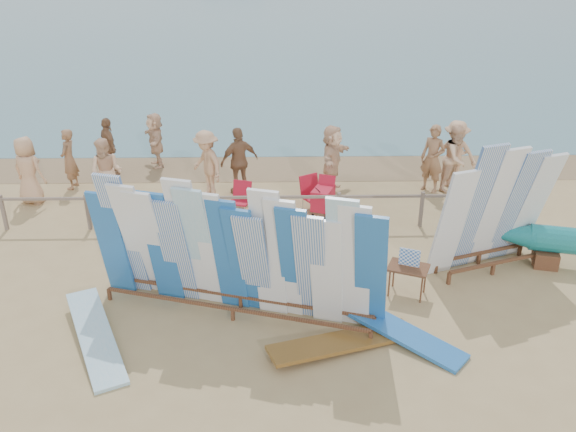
{
  "coord_description": "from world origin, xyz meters",
  "views": [
    {
      "loc": [
        0.53,
        -10.25,
        6.6
      ],
      "look_at": [
        0.75,
        1.35,
        1.08
      ],
      "focal_mm": 38.0,
      "sensor_mm": 36.0,
      "label": 1
    }
  ],
  "objects_px": {
    "vendor_table": "(407,280)",
    "beachgoer_7": "(433,159)",
    "beach_chair_left": "(240,203)",
    "main_surfboard_rack": "(235,256)",
    "beachgoer_0": "(28,171)",
    "side_surfboard_rack": "(494,213)",
    "beach_chair_right": "(313,199)",
    "beachgoer_9": "(455,154)",
    "beachgoer_4": "(239,161)",
    "beachgoer_5": "(332,158)",
    "beachgoer_11": "(156,140)",
    "flat_board_d": "(393,335)",
    "stroller": "(323,202)",
    "beachgoer_2": "(107,172)",
    "beachgoer_extra_1": "(109,147)",
    "beachgoer_8": "(456,158)",
    "beachgoer_3": "(207,164)",
    "flat_board_c": "(343,347)",
    "beachgoer_1": "(69,159)",
    "flat_board_a": "(97,343)"
  },
  "relations": [
    {
      "from": "beachgoer_7",
      "to": "beachgoer_5",
      "type": "height_order",
      "value": "beachgoer_7"
    },
    {
      "from": "beachgoer_2",
      "to": "vendor_table",
      "type": "bearing_deg",
      "value": -23.54
    },
    {
      "from": "beachgoer_0",
      "to": "beachgoer_3",
      "type": "relative_size",
      "value": 0.99
    },
    {
      "from": "flat_board_c",
      "to": "beachgoer_0",
      "type": "distance_m",
      "value": 9.9
    },
    {
      "from": "vendor_table",
      "to": "flat_board_d",
      "type": "height_order",
      "value": "vendor_table"
    },
    {
      "from": "beachgoer_0",
      "to": "beachgoer_extra_1",
      "type": "bearing_deg",
      "value": -107.76
    },
    {
      "from": "main_surfboard_rack",
      "to": "beachgoer_0",
      "type": "bearing_deg",
      "value": 153.91
    },
    {
      "from": "vendor_table",
      "to": "beachgoer_7",
      "type": "height_order",
      "value": "beachgoer_7"
    },
    {
      "from": "beachgoer_extra_1",
      "to": "beachgoer_5",
      "type": "relative_size",
      "value": 0.92
    },
    {
      "from": "flat_board_d",
      "to": "stroller",
      "type": "xyz_separation_m",
      "value": [
        -0.91,
        4.94,
        0.41
      ]
    },
    {
      "from": "stroller",
      "to": "beachgoer_1",
      "type": "bearing_deg",
      "value": -174.76
    },
    {
      "from": "beachgoer_3",
      "to": "beachgoer_8",
      "type": "distance_m",
      "value": 6.75
    },
    {
      "from": "vendor_table",
      "to": "flat_board_c",
      "type": "xyz_separation_m",
      "value": [
        -1.42,
        -1.66,
        -0.34
      ]
    },
    {
      "from": "beachgoer_11",
      "to": "flat_board_a",
      "type": "bearing_deg",
      "value": -14.54
    },
    {
      "from": "beachgoer_9",
      "to": "beachgoer_7",
      "type": "bearing_deg",
      "value": -132.68
    },
    {
      "from": "flat_board_a",
      "to": "beachgoer_9",
      "type": "bearing_deg",
      "value": 15.67
    },
    {
      "from": "beach_chair_right",
      "to": "beachgoer_8",
      "type": "xyz_separation_m",
      "value": [
        3.95,
        1.18,
        0.67
      ]
    },
    {
      "from": "beach_chair_left",
      "to": "beachgoer_7",
      "type": "relative_size",
      "value": 0.41
    },
    {
      "from": "side_surfboard_rack",
      "to": "beach_chair_right",
      "type": "relative_size",
      "value": 3.45
    },
    {
      "from": "side_surfboard_rack",
      "to": "beach_chair_left",
      "type": "xyz_separation_m",
      "value": [
        -5.37,
        3.03,
        -1.11
      ]
    },
    {
      "from": "beach_chair_right",
      "to": "beachgoer_7",
      "type": "height_order",
      "value": "beachgoer_7"
    },
    {
      "from": "beachgoer_4",
      "to": "beachgoer_5",
      "type": "distance_m",
      "value": 2.51
    },
    {
      "from": "beachgoer_5",
      "to": "flat_board_c",
      "type": "bearing_deg",
      "value": -162.14
    },
    {
      "from": "beachgoer_11",
      "to": "beachgoer_5",
      "type": "bearing_deg",
      "value": 51.33
    },
    {
      "from": "flat_board_c",
      "to": "beach_chair_right",
      "type": "height_order",
      "value": "beach_chair_right"
    },
    {
      "from": "beachgoer_0",
      "to": "beachgoer_4",
      "type": "bearing_deg",
      "value": -153.53
    },
    {
      "from": "flat_board_c",
      "to": "flat_board_d",
      "type": "relative_size",
      "value": 1.0
    },
    {
      "from": "beach_chair_left",
      "to": "beachgoer_extra_1",
      "type": "relative_size",
      "value": 0.45
    },
    {
      "from": "beachgoer_7",
      "to": "beachgoer_3",
      "type": "bearing_deg",
      "value": -138.62
    },
    {
      "from": "beach_chair_right",
      "to": "flat_board_d",
      "type": "bearing_deg",
      "value": -109.44
    },
    {
      "from": "side_surfboard_rack",
      "to": "beachgoer_1",
      "type": "distance_m",
      "value": 11.18
    },
    {
      "from": "beachgoer_3",
      "to": "flat_board_a",
      "type": "bearing_deg",
      "value": -49.09
    },
    {
      "from": "beachgoer_11",
      "to": "flat_board_d",
      "type": "bearing_deg",
      "value": 15.85
    },
    {
      "from": "stroller",
      "to": "beachgoer_2",
      "type": "distance_m",
      "value": 5.63
    },
    {
      "from": "beachgoer_3",
      "to": "beachgoer_2",
      "type": "relative_size",
      "value": 1.02
    },
    {
      "from": "flat_board_c",
      "to": "beachgoer_4",
      "type": "xyz_separation_m",
      "value": [
        -2.14,
        6.84,
        0.93
      ]
    },
    {
      "from": "beachgoer_extra_1",
      "to": "beachgoer_8",
      "type": "bearing_deg",
      "value": -130.97
    },
    {
      "from": "vendor_table",
      "to": "beachgoer_0",
      "type": "xyz_separation_m",
      "value": [
        -9.0,
        4.65,
        0.56
      ]
    },
    {
      "from": "beach_chair_left",
      "to": "beachgoer_7",
      "type": "bearing_deg",
      "value": 31.29
    },
    {
      "from": "side_surfboard_rack",
      "to": "beachgoer_2",
      "type": "relative_size",
      "value": 1.66
    },
    {
      "from": "vendor_table",
      "to": "beach_chair_right",
      "type": "height_order",
      "value": "vendor_table"
    },
    {
      "from": "flat_board_a",
      "to": "beachgoer_9",
      "type": "distance_m",
      "value": 10.77
    },
    {
      "from": "beachgoer_4",
      "to": "beachgoer_extra_1",
      "type": "height_order",
      "value": "beachgoer_4"
    },
    {
      "from": "vendor_table",
      "to": "beachgoer_0",
      "type": "distance_m",
      "value": 10.14
    },
    {
      "from": "beach_chair_right",
      "to": "side_surfboard_rack",
      "type": "bearing_deg",
      "value": -73.51
    },
    {
      "from": "beachgoer_3",
      "to": "beachgoer_11",
      "type": "xyz_separation_m",
      "value": [
        -1.78,
        2.29,
        -0.08
      ]
    },
    {
      "from": "flat_board_d",
      "to": "beachgoer_8",
      "type": "bearing_deg",
      "value": 18.04
    },
    {
      "from": "flat_board_c",
      "to": "beachgoer_4",
      "type": "bearing_deg",
      "value": -3.46
    },
    {
      "from": "beach_chair_left",
      "to": "beachgoer_3",
      "type": "xyz_separation_m",
      "value": [
        -0.92,
        1.06,
        0.68
      ]
    },
    {
      "from": "beachgoer_2",
      "to": "beachgoer_5",
      "type": "xyz_separation_m",
      "value": [
        5.89,
        0.82,
        0.04
      ]
    }
  ]
}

